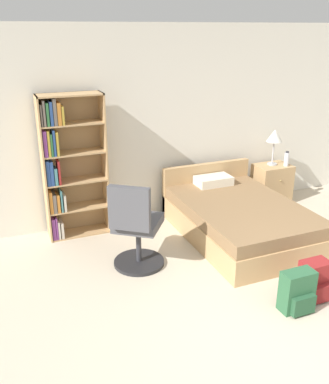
{
  "coord_description": "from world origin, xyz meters",
  "views": [
    {
      "loc": [
        -2.41,
        -2.14,
        2.53
      ],
      "look_at": [
        -0.72,
        1.98,
        0.82
      ],
      "focal_mm": 40.0,
      "sensor_mm": 36.0,
      "label": 1
    }
  ],
  "objects": [
    {
      "name": "wall_back",
      "position": [
        0.0,
        3.23,
        1.3
      ],
      "size": [
        9.0,
        0.06,
        2.6
      ],
      "color": "silver",
      "rests_on": "ground_plane"
    },
    {
      "name": "bed",
      "position": [
        0.38,
        2.15,
        0.24
      ],
      "size": [
        1.35,
        2.0,
        0.71
      ],
      "color": "tan",
      "rests_on": "ground_plane"
    },
    {
      "name": "backpack_red",
      "position": [
        0.36,
        0.66,
        0.19
      ],
      "size": [
        0.28,
        0.26,
        0.39
      ],
      "color": "maroon",
      "rests_on": "ground_plane"
    },
    {
      "name": "bookshelf",
      "position": [
        -1.62,
        2.99,
        0.95
      ],
      "size": [
        0.78,
        0.31,
        1.81
      ],
      "color": "tan",
      "rests_on": "ground_plane"
    },
    {
      "name": "nightstand",
      "position": [
        1.45,
        2.93,
        0.3
      ],
      "size": [
        0.53,
        0.42,
        0.6
      ],
      "color": "tan",
      "rests_on": "ground_plane"
    },
    {
      "name": "office_chair",
      "position": [
        -1.1,
        1.87,
        0.48
      ],
      "size": [
        0.7,
        0.72,
        1.04
      ],
      "color": "#232326",
      "rests_on": "ground_plane"
    },
    {
      "name": "backpack_green",
      "position": [
        0.06,
        0.56,
        0.19
      ],
      "size": [
        0.32,
        0.22,
        0.41
      ],
      "color": "#2D603D",
      "rests_on": "ground_plane"
    },
    {
      "name": "water_bottle",
      "position": [
        1.6,
        2.83,
        0.7
      ],
      "size": [
        0.07,
        0.07,
        0.23
      ],
      "color": "silver",
      "rests_on": "nightstand"
    },
    {
      "name": "table_lamp",
      "position": [
        1.45,
        2.97,
        1.02
      ],
      "size": [
        0.24,
        0.24,
        0.54
      ],
      "color": "#B2B2B7",
      "rests_on": "nightstand"
    }
  ]
}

